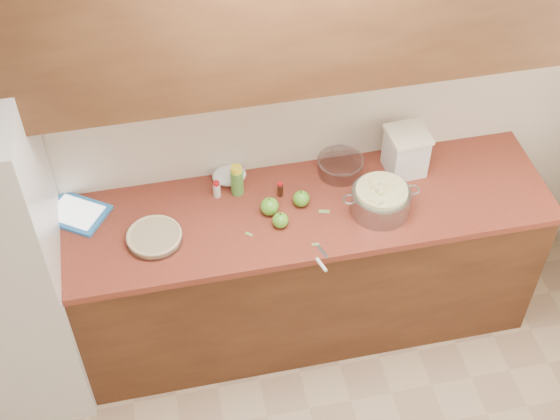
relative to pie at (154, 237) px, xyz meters
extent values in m
plane|color=white|center=(0.65, -1.41, 1.66)|extent=(3.60, 3.60, 0.00)
plane|color=beige|center=(0.65, 0.39, 0.36)|extent=(3.60, 0.00, 3.60)
cube|color=#582F18|center=(0.65, 0.06, -0.50)|extent=(2.60, 0.65, 0.88)
cube|color=brown|center=(0.65, 0.06, -0.04)|extent=(2.64, 0.68, 0.04)
cube|color=brown|center=(0.65, 0.22, 1.01)|extent=(2.60, 0.34, 0.70)
cylinder|color=silver|center=(0.00, 0.00, 0.00)|extent=(0.27, 0.27, 0.04)
cylinder|color=#CCB881|center=(0.00, 0.00, 0.00)|extent=(0.24, 0.24, 0.03)
torus|color=#CCB881|center=(0.00, 0.00, 0.01)|extent=(0.26, 0.26, 0.02)
cylinder|color=gray|center=(1.09, -0.03, 0.04)|extent=(0.29, 0.29, 0.12)
torus|color=gray|center=(0.94, -0.03, 0.08)|extent=(0.07, 0.07, 0.01)
torus|color=gray|center=(1.25, -0.03, 0.08)|extent=(0.07, 0.07, 0.01)
cylinder|color=beige|center=(1.09, -0.03, 0.06)|extent=(0.25, 0.25, 0.13)
cube|color=silver|center=(1.30, 0.22, 0.09)|extent=(0.20, 0.20, 0.22)
cube|color=#FBEFC9|center=(1.30, 0.22, 0.21)|extent=(0.21, 0.21, 0.02)
cube|color=#2B7FD2|center=(-0.36, 0.25, -0.01)|extent=(0.36, 0.34, 0.02)
cube|color=white|center=(-0.36, 0.25, 0.00)|extent=(0.29, 0.27, 0.00)
cube|color=gray|center=(0.76, -0.23, -0.02)|extent=(0.04, 0.09, 0.00)
cylinder|color=white|center=(0.73, -0.32, -0.01)|extent=(0.04, 0.09, 0.02)
cylinder|color=#4C8C38|center=(0.44, 0.23, 0.05)|extent=(0.06, 0.06, 0.14)
cylinder|color=yellow|center=(0.44, 0.23, 0.14)|extent=(0.05, 0.05, 0.03)
cylinder|color=beige|center=(0.33, 0.23, 0.02)|extent=(0.04, 0.04, 0.08)
cylinder|color=red|center=(0.33, 0.23, 0.06)|extent=(0.03, 0.03, 0.02)
cylinder|color=black|center=(0.64, 0.17, 0.01)|extent=(0.03, 0.03, 0.07)
cylinder|color=red|center=(0.64, 0.17, 0.06)|extent=(0.03, 0.03, 0.01)
cylinder|color=silver|center=(0.98, 0.27, 0.02)|extent=(0.23, 0.23, 0.09)
torus|color=silver|center=(0.98, 0.27, 0.06)|extent=(0.24, 0.24, 0.01)
ellipsoid|color=white|center=(0.41, 0.33, 0.01)|extent=(0.17, 0.14, 0.07)
sphere|color=#52A126|center=(0.57, 0.06, 0.02)|extent=(0.09, 0.09, 0.09)
cylinder|color=#3F2D19|center=(0.57, 0.06, 0.07)|extent=(0.01, 0.01, 0.01)
sphere|color=#52A126|center=(0.73, 0.09, 0.02)|extent=(0.08, 0.08, 0.08)
cylinder|color=#3F2D19|center=(0.73, 0.09, 0.07)|extent=(0.01, 0.01, 0.01)
sphere|color=#52A126|center=(0.60, -0.03, 0.02)|extent=(0.08, 0.08, 0.08)
cylinder|color=#3F2D19|center=(0.60, -0.03, 0.06)|extent=(0.01, 0.01, 0.01)
cube|color=#76A550|center=(0.73, -0.18, -0.02)|extent=(0.04, 0.02, 0.00)
cube|color=#76A550|center=(0.44, -0.06, -0.02)|extent=(0.04, 0.03, 0.00)
cube|color=#76A550|center=(0.83, 0.01, -0.02)|extent=(0.05, 0.03, 0.00)
camera|label=1|loc=(0.07, -2.51, 2.73)|focal=50.00mm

